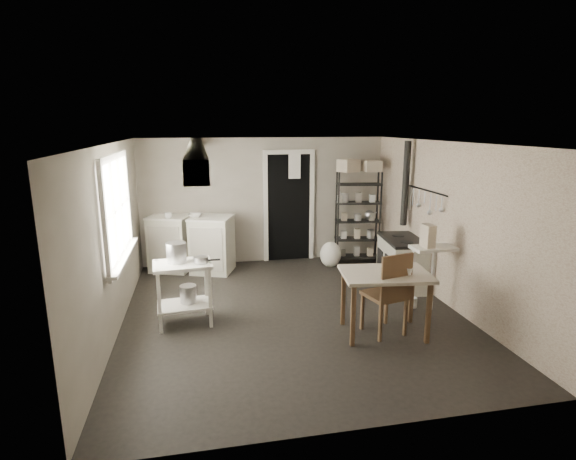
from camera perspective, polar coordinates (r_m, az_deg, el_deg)
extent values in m
plane|color=black|center=(6.29, 0.54, -10.42)|extent=(5.00, 5.00, 0.00)
plane|color=white|center=(5.77, 0.60, 11.00)|extent=(5.00, 5.00, 0.00)
cube|color=#A69D8E|center=(8.34, -2.97, 3.73)|extent=(4.50, 0.02, 2.30)
cube|color=#A69D8E|center=(3.63, 8.82, -9.20)|extent=(4.50, 0.02, 2.30)
cube|color=#A69D8E|center=(5.90, -21.35, -1.16)|extent=(0.02, 5.00, 2.30)
cube|color=#A69D8E|center=(6.75, 19.62, 0.70)|extent=(0.02, 5.00, 2.30)
cylinder|color=silver|center=(5.86, -13.99, -2.85)|extent=(0.29, 0.29, 0.27)
cylinder|color=silver|center=(5.79, -10.99, -3.83)|extent=(0.21, 0.21, 0.10)
cylinder|color=silver|center=(6.01, -12.55, -7.94)|extent=(0.25, 0.25, 0.23)
imported|color=white|center=(7.85, -11.70, 1.45)|extent=(0.34, 0.34, 0.07)
imported|color=white|center=(7.82, -14.91, 1.32)|extent=(0.15, 0.15, 0.10)
imported|color=white|center=(8.20, 6.65, 5.10)|extent=(0.12, 0.13, 0.21)
cube|color=beige|center=(8.12, 7.71, 9.49)|extent=(0.41, 0.39, 0.22)
cube|color=beige|center=(8.27, 10.63, 9.30)|extent=(0.31, 0.29, 0.19)
cube|color=beige|center=(6.31, 17.32, -1.27)|extent=(0.13, 0.21, 0.31)
imported|color=white|center=(5.53, 15.05, -5.38)|extent=(0.10, 0.10, 0.09)
ellipsoid|color=white|center=(8.16, 5.43, -3.08)|extent=(0.45, 0.41, 0.47)
cylinder|color=white|center=(6.67, 15.59, -8.82)|extent=(0.13, 0.13, 0.14)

